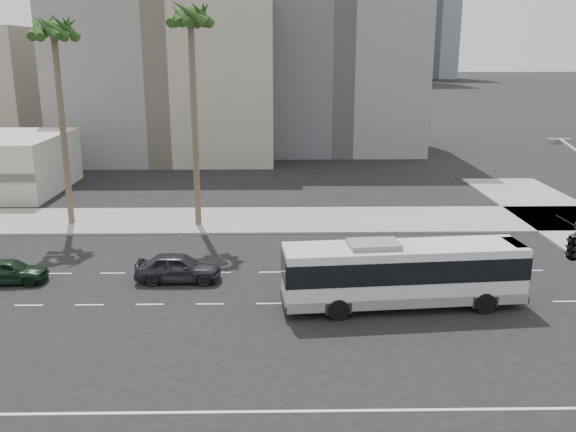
{
  "coord_description": "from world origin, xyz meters",
  "views": [
    {
      "loc": [
        0.38,
        -28.43,
        12.24
      ],
      "look_at": [
        0.98,
        4.0,
        3.47
      ],
      "focal_mm": 38.19,
      "sensor_mm": 36.0,
      "label": 1
    }
  ],
  "objects_px": {
    "palm_near": "(190,20)",
    "palm_mid": "(54,34)",
    "car_b": "(9,271)",
    "car_a": "(178,267)",
    "city_bus": "(403,272)"
  },
  "relations": [
    {
      "from": "car_b",
      "to": "palm_near",
      "type": "xyz_separation_m",
      "value": [
        8.9,
        11.09,
        13.51
      ]
    },
    {
      "from": "palm_mid",
      "to": "car_b",
      "type": "bearing_deg",
      "value": -88.02
    },
    {
      "from": "car_b",
      "to": "palm_mid",
      "type": "xyz_separation_m",
      "value": [
        -0.4,
        11.68,
        12.66
      ]
    },
    {
      "from": "city_bus",
      "to": "car_b",
      "type": "relative_size",
      "value": 2.95
    },
    {
      "from": "palm_near",
      "to": "palm_mid",
      "type": "distance_m",
      "value": 9.36
    },
    {
      "from": "city_bus",
      "to": "palm_near",
      "type": "height_order",
      "value": "palm_near"
    },
    {
      "from": "car_b",
      "to": "palm_mid",
      "type": "relative_size",
      "value": 0.27
    },
    {
      "from": "palm_near",
      "to": "palm_mid",
      "type": "xyz_separation_m",
      "value": [
        -9.31,
        0.59,
        -0.85
      ]
    },
    {
      "from": "car_a",
      "to": "palm_mid",
      "type": "height_order",
      "value": "palm_mid"
    },
    {
      "from": "palm_mid",
      "to": "palm_near",
      "type": "bearing_deg",
      "value": -3.66
    },
    {
      "from": "palm_near",
      "to": "palm_mid",
      "type": "height_order",
      "value": "palm_near"
    },
    {
      "from": "car_b",
      "to": "palm_near",
      "type": "relative_size",
      "value": 0.26
    },
    {
      "from": "palm_near",
      "to": "palm_mid",
      "type": "bearing_deg",
      "value": 176.34
    },
    {
      "from": "car_a",
      "to": "palm_mid",
      "type": "distance_m",
      "value": 19.55
    },
    {
      "from": "car_b",
      "to": "palm_mid",
      "type": "height_order",
      "value": "palm_mid"
    }
  ]
}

